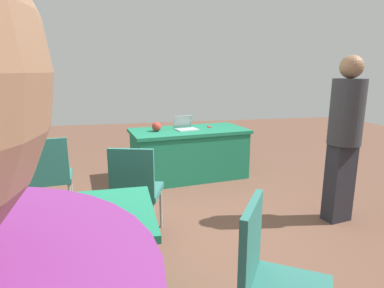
# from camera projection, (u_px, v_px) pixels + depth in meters

# --- Properties ---
(ground_plane) EXTENTS (14.40, 14.40, 0.00)m
(ground_plane) POSITION_uv_depth(u_px,v_px,m) (175.00, 230.00, 3.37)
(ground_plane) COLOR brown
(table_foreground) EXTENTS (1.86, 1.10, 0.75)m
(table_foreground) POSITION_uv_depth(u_px,v_px,m) (189.00, 153.00, 5.00)
(table_foreground) COLOR #1E7A56
(table_foreground) RESTS_ON ground
(table_mid_left) EXTENTS (1.55, 0.83, 0.75)m
(table_mid_left) POSITION_uv_depth(u_px,v_px,m) (34.00, 273.00, 2.04)
(table_mid_left) COLOR #1E7A56
(table_mid_left) RESTS_ON ground
(chair_near_front) EXTENTS (0.55, 0.55, 0.95)m
(chair_near_front) POSITION_uv_depth(u_px,v_px,m) (136.00, 187.00, 3.08)
(chair_near_front) COLOR #9E9993
(chair_near_front) RESTS_ON ground
(chair_tucked_left) EXTENTS (0.49, 0.49, 0.95)m
(chair_tucked_left) POSITION_uv_depth(u_px,v_px,m) (50.00, 173.00, 3.50)
(chair_tucked_left) COLOR #9E9993
(chair_tucked_left) RESTS_ON ground
(chair_tucked_right) EXTENTS (0.61, 0.61, 0.98)m
(chair_tucked_right) POSITION_uv_depth(u_px,v_px,m) (274.00, 280.00, 1.67)
(chair_tucked_right) COLOR #9E9993
(chair_tucked_right) RESTS_ON ground
(person_attendee_standing) EXTENTS (0.40, 0.40, 1.79)m
(person_attendee_standing) POSITION_uv_depth(u_px,v_px,m) (345.00, 132.00, 3.39)
(person_attendee_standing) COLOR #26262D
(person_attendee_standing) RESTS_ON ground
(laptop_silver) EXTENTS (0.38, 0.36, 0.21)m
(laptop_silver) POSITION_uv_depth(u_px,v_px,m) (186.00, 127.00, 4.90)
(laptop_silver) COLOR silver
(laptop_silver) RESTS_ON table_foreground
(yarn_ball) EXTENTS (0.14, 0.14, 0.14)m
(yarn_ball) POSITION_uv_depth(u_px,v_px,m) (157.00, 127.00, 4.75)
(yarn_ball) COLOR #B2382D
(yarn_ball) RESTS_ON table_foreground
(scissors_red) EXTENTS (0.04, 0.18, 0.01)m
(scissors_red) POSITION_uv_depth(u_px,v_px,m) (209.00, 127.00, 5.12)
(scissors_red) COLOR red
(scissors_red) RESTS_ON table_foreground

